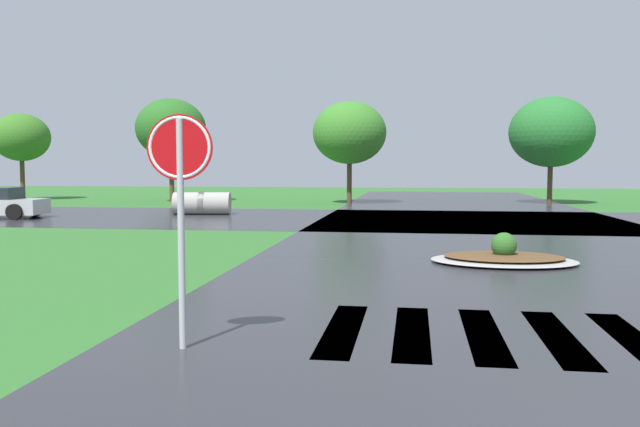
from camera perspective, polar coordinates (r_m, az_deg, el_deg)
name	(u,v)px	position (r m, az deg, el deg)	size (l,w,h in m)	color
asphalt_roadway	(521,268)	(14.30, 17.29, -4.58)	(11.98, 80.00, 0.01)	#2B2B30
asphalt_cross_road	(471,220)	(26.19, 13.20, -0.58)	(90.00, 10.78, 0.01)	#2B2B30
crosswalk_stripes	(595,338)	(8.88, 23.04, -10.07)	(6.75, 2.82, 0.01)	white
stop_sign	(180,175)	(7.63, -12.21, 3.33)	(0.76, 0.14, 2.74)	#B2B5BA
median_island	(504,257)	(14.86, 15.88, -3.73)	(3.18, 2.22, 0.68)	#9E9B93
drainage_pipe_stack	(202,203)	(28.97, -10.35, 0.88)	(2.58, 1.31, 0.98)	#9E9B93
background_treeline	(357,133)	(37.68, 3.32, 7.10)	(45.76, 6.27, 6.11)	#4C3823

